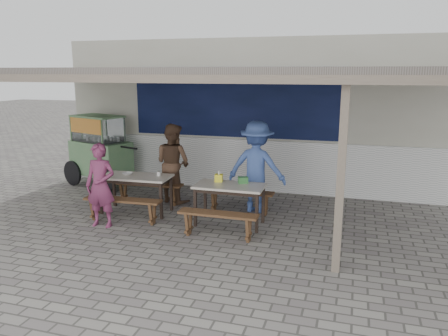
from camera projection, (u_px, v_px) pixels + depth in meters
name	position (u px, v px, depth m)	size (l,w,h in m)	color
ground	(200.00, 232.00, 7.66)	(60.00, 60.00, 0.00)	slate
back_wall	(249.00, 115.00, 10.64)	(9.00, 1.28, 3.50)	beige
warung_roof	(216.00, 74.00, 7.91)	(9.00, 4.21, 2.81)	#625954
table_left	(136.00, 180.00, 8.59)	(1.41, 0.74, 0.75)	beige
bench_left_street	(123.00, 205.00, 8.09)	(1.49, 0.36, 0.45)	brown
bench_left_wall	(149.00, 188.00, 9.23)	(1.49, 0.36, 0.45)	brown
table_right	(230.00, 189.00, 7.89)	(1.26, 0.68, 0.75)	beige
bench_right_street	(218.00, 219.00, 7.29)	(1.36, 0.29, 0.45)	brown
bench_right_wall	(240.00, 197.00, 8.63)	(1.36, 0.29, 0.45)	brown
vendor_cart	(100.00, 148.00, 10.58)	(2.21, 1.31, 1.72)	#65885B
patron_street_side	(101.00, 185.00, 7.79)	(0.55, 0.36, 1.52)	#712C4E
patron_wall_side	(173.00, 163.00, 9.29)	(0.82, 0.64, 1.69)	brown
patron_right_table	(257.00, 167.00, 8.62)	(1.17, 0.67, 1.81)	#4461AF
tissue_box	(219.00, 178.00, 8.10)	(0.14, 0.14, 0.14)	yellow
donation_box	(243.00, 180.00, 7.98)	(0.18, 0.12, 0.12)	#317034
condiment_jar	(159.00, 174.00, 8.55)	(0.07, 0.07, 0.08)	silver
condiment_bowl	(127.00, 174.00, 8.63)	(0.19, 0.19, 0.05)	white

